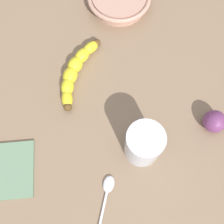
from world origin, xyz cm
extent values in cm
cube|color=#81674E|center=(0.00, 0.00, 1.50)|extent=(120.00, 120.00, 3.00)
ellipsoid|color=yellow|center=(-7.15, -12.59, 4.75)|extent=(5.16, 3.63, 2.63)
ellipsoid|color=yellow|center=(-4.19, -11.59, 4.75)|extent=(5.52, 4.70, 3.06)
ellipsoid|color=yellow|center=(-1.48, -10.07, 4.75)|extent=(5.84, 5.53, 3.50)
ellipsoid|color=yellow|center=(0.91, -8.07, 4.75)|extent=(5.78, 5.78, 3.50)
ellipsoid|color=yellow|center=(2.89, -5.66, 4.75)|extent=(5.16, 5.59, 3.06)
ellipsoid|color=yellow|center=(4.38, -2.93, 4.75)|extent=(4.27, 5.34, 2.63)
sphere|color=#513819|center=(-9.20, -13.07, 4.75)|extent=(2.04, 2.04, 2.04)
sphere|color=#513819|center=(5.21, -1.00, 4.75)|extent=(2.04, 2.04, 2.04)
cylinder|color=silver|center=(-4.59, 15.89, 7.88)|extent=(7.94, 7.94, 9.75)
cylinder|color=beige|center=(-4.59, 15.89, 7.28)|extent=(7.44, 7.44, 8.06)
cylinder|color=tan|center=(-21.17, -21.98, 4.89)|extent=(14.81, 14.81, 3.78)
sphere|color=#6B3360|center=(-21.68, 19.13, 5.58)|extent=(5.17, 5.17, 5.17)
ellipsoid|color=silver|center=(5.62, 18.82, 3.40)|extent=(4.20, 4.27, 0.80)
cube|color=silver|center=(9.10, 22.61, 3.40)|extent=(6.12, 6.60, 0.25)
cube|color=slate|center=(23.33, 5.14, 3.30)|extent=(15.65, 16.11, 0.60)
camera|label=1|loc=(8.22, 24.70, 63.34)|focal=43.58mm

